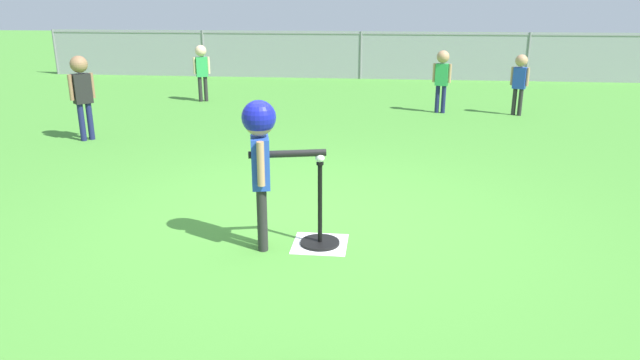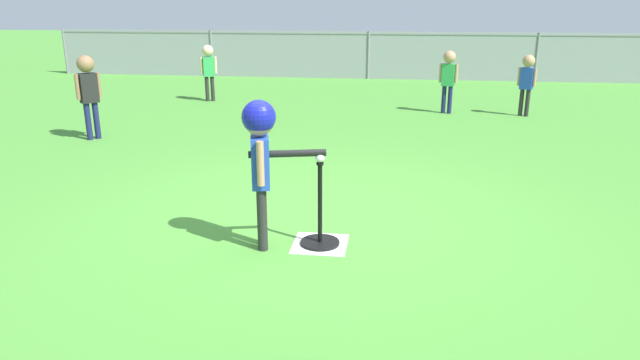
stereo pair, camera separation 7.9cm
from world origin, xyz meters
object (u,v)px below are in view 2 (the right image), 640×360
batter_child (261,145)px  baseball_on_tee (320,158)px  batting_tee (320,231)px  fielder_deep_center (448,73)px  fielder_deep_right (208,65)px  fielder_near_left (88,86)px  fielder_deep_left (527,77)px

batter_child → baseball_on_tee: bearing=13.8°
batting_tee → fielder_deep_center: fielder_deep_center is taller
fielder_deep_center → fielder_deep_right: bearing=171.5°
baseball_on_tee → fielder_deep_center: 6.01m
batter_child → fielder_near_left: (-3.23, 3.32, -0.09)m
batter_child → fielder_near_left: 4.63m
baseball_on_tee → fielder_deep_right: fielder_deep_right is taller
fielder_deep_left → baseball_on_tee: bearing=-115.4°
batting_tee → batter_child: bearing=-166.2°
batter_child → fielder_deep_right: bearing=111.3°
fielder_deep_right → fielder_deep_center: 4.52m
fielder_deep_right → fielder_deep_left: fielder_deep_right is taller
fielder_near_left → fielder_deep_left: bearing=21.7°
fielder_near_left → baseball_on_tee: bearing=-41.1°
batting_tee → fielder_deep_right: bearing=114.9°
fielder_deep_center → fielder_near_left: (-5.12, -2.62, 0.07)m
batter_child → batting_tee: bearing=13.8°
baseball_on_tee → fielder_deep_right: size_ratio=0.07×
fielder_near_left → fielder_deep_center: bearing=27.1°
batter_child → fielder_deep_center: 6.24m
baseball_on_tee → batter_child: (-0.44, -0.11, 0.12)m
batting_tee → fielder_deep_center: (1.45, 5.83, 0.58)m
fielder_near_left → fielder_deep_left: (6.41, 2.55, -0.10)m
baseball_on_tee → batter_child: 0.47m
batting_tee → fielder_deep_left: fielder_deep_left is taller
fielder_deep_center → fielder_deep_left: 1.29m
fielder_near_left → fielder_deep_left: fielder_near_left is taller
batting_tee → baseball_on_tee: bearing=0.0°
baseball_on_tee → fielder_deep_center: (1.45, 5.83, -0.04)m
fielder_deep_center → fielder_deep_left: bearing=-3.4°
batting_tee → batter_child: 0.87m
batter_child → fielder_deep_right: batter_child is taller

